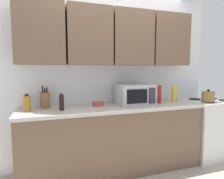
{
  "coord_description": "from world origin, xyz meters",
  "views": [
    {
      "loc": [
        -0.85,
        -2.76,
        1.4
      ],
      "look_at": [
        -0.01,
        -0.25,
        1.12
      ],
      "focal_mm": 31.45,
      "sensor_mm": 36.0,
      "label": 1
    }
  ],
  "objects_px": {
    "stove_range": "(208,127)",
    "bottle_soy_dark": "(62,102)",
    "knife_block": "(45,100)",
    "bottle_yellow_mustard": "(174,94)",
    "bottle_red_sauce": "(159,94)",
    "bottle_amber_vinegar": "(27,103)",
    "microwave": "(135,95)",
    "kettle": "(208,96)",
    "bowl_ceramic_small": "(98,104)"
  },
  "relations": [
    {
      "from": "knife_block",
      "to": "bottle_amber_vinegar",
      "type": "distance_m",
      "value": 0.26
    },
    {
      "from": "bottle_amber_vinegar",
      "to": "bottle_red_sauce",
      "type": "relative_size",
      "value": 0.73
    },
    {
      "from": "stove_range",
      "to": "kettle",
      "type": "distance_m",
      "value": 0.58
    },
    {
      "from": "bottle_yellow_mustard",
      "to": "bowl_ceramic_small",
      "type": "distance_m",
      "value": 1.17
    },
    {
      "from": "microwave",
      "to": "bottle_soy_dark",
      "type": "relative_size",
      "value": 2.33
    },
    {
      "from": "stove_range",
      "to": "knife_block",
      "type": "xyz_separation_m",
      "value": [
        -2.48,
        0.2,
        0.55
      ]
    },
    {
      "from": "bottle_amber_vinegar",
      "to": "bowl_ceramic_small",
      "type": "height_order",
      "value": "bottle_amber_vinegar"
    },
    {
      "from": "knife_block",
      "to": "bottle_yellow_mustard",
      "type": "bearing_deg",
      "value": -4.89
    },
    {
      "from": "bottle_amber_vinegar",
      "to": "knife_block",
      "type": "bearing_deg",
      "value": 39.8
    },
    {
      "from": "knife_block",
      "to": "bottle_soy_dark",
      "type": "relative_size",
      "value": 1.38
    },
    {
      "from": "microwave",
      "to": "bottle_red_sauce",
      "type": "xyz_separation_m",
      "value": [
        0.39,
        -0.02,
        -0.0
      ]
    },
    {
      "from": "knife_block",
      "to": "bowl_ceramic_small",
      "type": "xyz_separation_m",
      "value": [
        0.68,
        -0.09,
        -0.08
      ]
    },
    {
      "from": "knife_block",
      "to": "bottle_red_sauce",
      "type": "height_order",
      "value": "knife_block"
    },
    {
      "from": "stove_range",
      "to": "bottle_soy_dark",
      "type": "relative_size",
      "value": 4.43
    },
    {
      "from": "stove_range",
      "to": "bottle_yellow_mustard",
      "type": "xyz_separation_m",
      "value": [
        -0.64,
        0.04,
        0.57
      ]
    },
    {
      "from": "microwave",
      "to": "bowl_ceramic_small",
      "type": "bearing_deg",
      "value": 174.09
    },
    {
      "from": "knife_block",
      "to": "bottle_red_sauce",
      "type": "distance_m",
      "value": 1.59
    },
    {
      "from": "bottle_soy_dark",
      "to": "kettle",
      "type": "bearing_deg",
      "value": -3.0
    },
    {
      "from": "knife_block",
      "to": "bottle_amber_vinegar",
      "type": "relative_size",
      "value": 1.37
    },
    {
      "from": "bottle_amber_vinegar",
      "to": "bottle_red_sauce",
      "type": "distance_m",
      "value": 1.78
    },
    {
      "from": "microwave",
      "to": "bottle_yellow_mustard",
      "type": "relative_size",
      "value": 1.89
    },
    {
      "from": "knife_block",
      "to": "bottle_yellow_mustard",
      "type": "distance_m",
      "value": 1.85
    },
    {
      "from": "bottle_amber_vinegar",
      "to": "stove_range",
      "type": "bearing_deg",
      "value": -0.64
    },
    {
      "from": "bottle_amber_vinegar",
      "to": "bottle_red_sauce",
      "type": "xyz_separation_m",
      "value": [
        1.78,
        0.0,
        0.04
      ]
    },
    {
      "from": "bottle_yellow_mustard",
      "to": "bottle_soy_dark",
      "type": "height_order",
      "value": "bottle_yellow_mustard"
    },
    {
      "from": "kettle",
      "to": "knife_block",
      "type": "height_order",
      "value": "knife_block"
    },
    {
      "from": "bottle_red_sauce",
      "to": "bowl_ceramic_small",
      "type": "distance_m",
      "value": 0.91
    },
    {
      "from": "bottle_red_sauce",
      "to": "bottle_amber_vinegar",
      "type": "bearing_deg",
      "value": -179.96
    },
    {
      "from": "microwave",
      "to": "bottle_soy_dark",
      "type": "distance_m",
      "value": 1.01
    },
    {
      "from": "microwave",
      "to": "knife_block",
      "type": "height_order",
      "value": "knife_block"
    },
    {
      "from": "stove_range",
      "to": "bottle_red_sauce",
      "type": "relative_size",
      "value": 3.22
    },
    {
      "from": "stove_range",
      "to": "bowl_ceramic_small",
      "type": "xyz_separation_m",
      "value": [
        -1.8,
        0.1,
        0.48
      ]
    },
    {
      "from": "stove_range",
      "to": "bottle_red_sauce",
      "type": "bearing_deg",
      "value": 178.01
    },
    {
      "from": "bottle_soy_dark",
      "to": "bowl_ceramic_small",
      "type": "height_order",
      "value": "bottle_soy_dark"
    },
    {
      "from": "kettle",
      "to": "bottle_amber_vinegar",
      "type": "height_order",
      "value": "bottle_amber_vinegar"
    },
    {
      "from": "knife_block",
      "to": "bottle_yellow_mustard",
      "type": "height_order",
      "value": "knife_block"
    },
    {
      "from": "microwave",
      "to": "knife_block",
      "type": "relative_size",
      "value": 1.69
    },
    {
      "from": "stove_range",
      "to": "bowl_ceramic_small",
      "type": "distance_m",
      "value": 1.87
    },
    {
      "from": "bowl_ceramic_small",
      "to": "bottle_soy_dark",
      "type": "bearing_deg",
      "value": -165.07
    },
    {
      "from": "stove_range",
      "to": "bottle_amber_vinegar",
      "type": "xyz_separation_m",
      "value": [
        -2.68,
        0.03,
        0.55
      ]
    },
    {
      "from": "kettle",
      "to": "bottle_red_sauce",
      "type": "xyz_separation_m",
      "value": [
        -0.73,
        0.17,
        0.05
      ]
    },
    {
      "from": "kettle",
      "to": "bottle_soy_dark",
      "type": "xyz_separation_m",
      "value": [
        -2.12,
        0.11,
        0.01
      ]
    },
    {
      "from": "kettle",
      "to": "bottle_soy_dark",
      "type": "relative_size",
      "value": 0.9
    },
    {
      "from": "kettle",
      "to": "bottle_red_sauce",
      "type": "relative_size",
      "value": 0.65
    },
    {
      "from": "knife_block",
      "to": "bottle_soy_dark",
      "type": "distance_m",
      "value": 0.29
    },
    {
      "from": "bottle_red_sauce",
      "to": "bottle_soy_dark",
      "type": "bearing_deg",
      "value": -177.55
    },
    {
      "from": "kettle",
      "to": "bottle_yellow_mustard",
      "type": "xyz_separation_m",
      "value": [
        -0.47,
        0.18,
        0.03
      ]
    },
    {
      "from": "bottle_yellow_mustard",
      "to": "bottle_soy_dark",
      "type": "xyz_separation_m",
      "value": [
        -1.65,
        -0.07,
        -0.02
      ]
    },
    {
      "from": "kettle",
      "to": "knife_block",
      "type": "bearing_deg",
      "value": 171.75
    },
    {
      "from": "bottle_soy_dark",
      "to": "microwave",
      "type": "bearing_deg",
      "value": 4.43
    }
  ]
}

